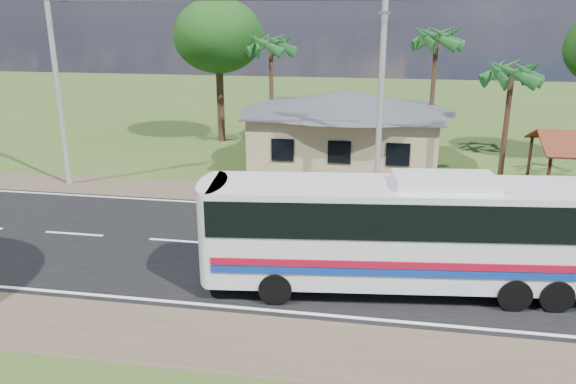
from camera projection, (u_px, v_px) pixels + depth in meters
name	position (u px, v px, depth m)	size (l,w,h in m)	color
ground	(292.00, 249.00, 21.39)	(120.00, 120.00, 0.00)	#344D1B
road	(292.00, 249.00, 21.38)	(120.00, 16.00, 0.03)	black
house	(346.00, 120.00, 32.62)	(12.40, 10.00, 5.00)	tan
utility_poles	(374.00, 79.00, 25.29)	(32.80, 2.22, 11.00)	#9E9E99
palm_near	(512.00, 73.00, 28.43)	(2.80, 2.80, 6.70)	#47301E
palm_mid	(437.00, 39.00, 32.79)	(2.80, 2.80, 8.20)	#47301E
palm_far	(271.00, 45.00, 35.02)	(2.80, 2.80, 7.70)	#47301E
tree_behind_house	(218.00, 36.00, 37.41)	(6.00, 6.00, 9.61)	#47301E
coach_bus	(408.00, 226.00, 17.65)	(12.65, 4.06, 3.86)	silver
motorcycle	(541.00, 206.00, 24.76)	(0.64, 1.83, 0.96)	black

